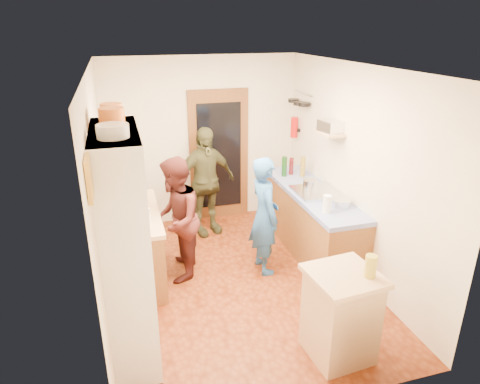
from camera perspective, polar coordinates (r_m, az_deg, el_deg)
name	(u,v)px	position (r m, az deg, el deg)	size (l,w,h in m)	color
floor	(238,281)	(5.51, -0.28, -11.80)	(3.00, 4.00, 0.02)	brown
ceiling	(237,66)	(4.62, -0.34, 16.45)	(3.00, 4.00, 0.02)	silver
wall_back	(203,141)	(6.78, -5.00, 6.78)	(3.00, 0.02, 2.60)	silver
wall_front	(313,277)	(3.23, 9.72, -11.05)	(3.00, 0.02, 2.60)	silver
wall_left	(101,198)	(4.76, -18.08, -0.76)	(0.02, 4.00, 2.60)	silver
wall_right	(354,172)	(5.50, 15.02, 2.56)	(0.02, 4.00, 2.60)	silver
door_frame	(219,156)	(6.86, -2.81, 4.84)	(0.95, 0.06, 2.10)	brown
door_glass	(220,156)	(6.83, -2.75, 4.76)	(0.70, 0.02, 1.70)	black
hutch_body	(126,247)	(4.11, -14.96, -7.14)	(0.40, 1.20, 2.20)	white
hutch_top_shelf	(113,132)	(3.73, -16.54, 7.62)	(0.40, 1.14, 0.04)	white
plate_stack	(113,131)	(3.46, -16.61, 7.81)	(0.25, 0.25, 0.10)	white
orange_pot_a	(112,118)	(3.79, -16.73, 9.46)	(0.21, 0.21, 0.17)	orange
orange_pot_b	(112,113)	(4.00, -16.76, 10.04)	(0.19, 0.19, 0.17)	orange
left_counter_base	(136,247)	(5.53, -13.76, -7.14)	(0.60, 1.40, 0.85)	brown
left_counter_top	(132,214)	(5.33, -14.18, -2.88)	(0.64, 1.44, 0.05)	tan
toaster	(138,218)	(4.91, -13.48, -3.43)	(0.25, 0.17, 0.19)	white
kettle	(127,210)	(5.18, -14.78, -2.32)	(0.16, 0.16, 0.17)	white
orange_bowl	(137,202)	(5.49, -13.52, -1.30)	(0.20, 0.20, 0.09)	orange
chopping_board	(131,195)	(5.84, -14.30, -0.33)	(0.30, 0.22, 0.03)	tan
right_counter_base	(310,222)	(6.09, 9.34, -4.03)	(0.60, 2.20, 0.84)	brown
right_counter_top	(312,193)	(5.91, 9.60, -0.09)	(0.62, 2.22, 0.06)	#112AA6
hob	(316,192)	(5.81, 10.04, 0.03)	(0.55, 0.58, 0.04)	silver
pot_on_hob	(310,184)	(5.82, 9.35, 1.01)	(0.20, 0.20, 0.13)	silver
bottle_a	(284,166)	(6.37, 5.92, 3.41)	(0.08, 0.08, 0.30)	#143F14
bottle_b	(291,166)	(6.46, 6.85, 3.44)	(0.06, 0.06, 0.26)	#591419
bottle_c	(303,167)	(6.39, 8.37, 3.37)	(0.08, 0.08, 0.30)	olive
paper_towel	(327,204)	(5.21, 11.54, -1.60)	(0.10, 0.10, 0.22)	white
mixing_bowl	(340,202)	(5.45, 13.20, -1.36)	(0.26, 0.26, 0.10)	silver
island_base	(340,317)	(4.32, 13.20, -15.93)	(0.55, 0.55, 0.86)	tan
island_top	(344,276)	(4.07, 13.75, -10.82)	(0.62, 0.62, 0.05)	tan
cutting_board	(337,273)	(4.07, 12.77, -10.53)	(0.35, 0.28, 0.02)	white
oil_jar	(371,266)	(4.02, 17.03, -9.44)	(0.11, 0.11, 0.21)	#AD9E2D
pan_rail	(304,93)	(6.62, 8.47, 12.89)	(0.02, 0.02, 0.65)	silver
pan_hang_a	(304,104)	(6.46, 8.56, 11.51)	(0.18, 0.18, 0.05)	black
pan_hang_b	(299,103)	(6.64, 7.83, 11.64)	(0.16, 0.16, 0.05)	black
pan_hang_c	(294,100)	(6.82, 7.15, 12.02)	(0.17, 0.17, 0.05)	black
wall_shelf	(330,133)	(5.70, 11.89, 7.69)	(0.26, 0.42, 0.03)	tan
radio	(330,126)	(5.68, 11.96, 8.57)	(0.22, 0.30, 0.15)	silver
ext_bracket	(298,130)	(6.89, 7.68, 8.19)	(0.06, 0.10, 0.04)	black
fire_extinguisher	(294,127)	(6.86, 7.23, 8.57)	(0.11, 0.11, 0.32)	red
picture_frame	(89,179)	(3.05, -19.47, 1.69)	(0.03, 0.25, 0.30)	gold
person_hob	(267,216)	(5.39, 3.65, -3.21)	(0.56, 0.37, 1.54)	#2757A0
person_left	(179,219)	(5.33, -8.19, -3.52)	(0.76, 0.59, 1.57)	#451A18
person_back	(206,182)	(6.38, -4.61, 1.38)	(0.97, 0.40, 1.66)	#3C3C21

